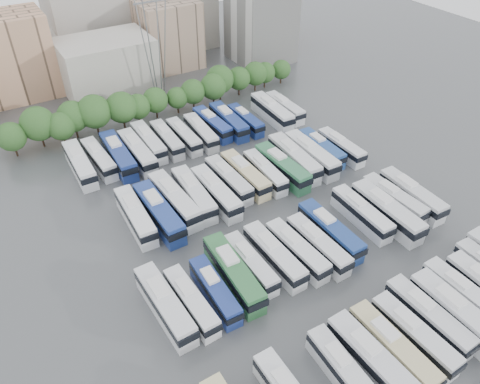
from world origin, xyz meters
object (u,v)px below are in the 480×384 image
bus_r1_s6 (297,250)px  bus_r1_s12 (394,199)px  bus_r1_s5 (274,255)px  bus_r1_s10 (362,213)px  bus_r2_s1 (136,216)px  bus_r3_s3 (137,152)px  bus_r1_s11 (387,211)px  bus_r0_s9 (458,315)px  bus_r2_s11 (311,155)px  bus_r1_s7 (318,245)px  bus_r3_s9 (229,121)px  bus_r2_s6 (229,180)px  bus_r2_s10 (294,158)px  bus_r2_s2 (159,213)px  bus_r0_s7 (414,335)px  bus_r1_s8 (330,231)px  bus_r0_s8 (428,317)px  bus_r1_s0 (165,305)px  bus_r2_s13 (341,147)px  bus_r2_s8 (265,172)px  electricity_pylon (151,14)px  bus_r3_s13 (285,108)px  bus_r2_s9 (282,167)px  bus_r3_s0 (80,164)px  bus_r3_s2 (118,155)px  bus_r3_s5 (167,139)px  bus_r1_s4 (251,264)px  bus_r2_s12 (321,148)px  bus_r0_s10 (465,296)px  bus_r0_s6 (392,348)px  bus_r1_s13 (412,195)px  bus_r2_s5 (216,193)px  bus_r3_s10 (245,120)px  bus_r2_s4 (194,194)px  apartment_tower (262,8)px  bus_r2_s3 (174,200)px  bus_r3_s12 (272,111)px  bus_r3_s6 (184,136)px  bus_r3_s4 (149,142)px  bus_r1_s2 (215,291)px  bus_r3_s7 (201,132)px  bus_r1_s1 (191,302)px  bus_r1_s3 (234,273)px

bus_r1_s6 → bus_r1_s12: (19.93, 1.24, 0.02)m
bus_r1_s5 → bus_r1_s10: bearing=0.8°
bus_r2_s1 → bus_r3_s3: (6.69, 16.55, 0.08)m
bus_r3_s3 → bus_r1_s11: bearing=-53.7°
bus_r0_s9 → bus_r2_s11: bearing=79.9°
bus_r1_s7 → bus_r3_s9: size_ratio=0.93×
bus_r2_s6 → bus_r2_s10: bus_r2_s10 is taller
bus_r2_s1 → bus_r2_s2: (3.27, -1.28, 0.16)m
bus_r0_s7 → bus_r1_s8: 18.99m
bus_r0_s8 → bus_r2_s1: (-23.37, 35.62, 0.07)m
bus_r1_s0 → bus_r2_s13: (42.74, 16.95, -0.23)m
bus_r2_s13 → bus_r2_s8: bearing=178.1°
electricity_pylon → bus_r0_s9: size_ratio=2.53×
bus_r2_s2 → electricity_pylon: bearing=65.6°
bus_r2_s1 → bus_r3_s13: (39.73, 17.14, -0.15)m
bus_r2_s9 → bus_r3_s0: 35.24m
bus_r1_s0 → bus_r3_s2: bus_r3_s2 is taller
bus_r1_s6 → bus_r3_s5: 36.72m
bus_r0_s9 → bus_r2_s2: size_ratio=0.99×
bus_r1_s12 → bus_r3_s9: bus_r3_s9 is taller
bus_r1_s4 → bus_r2_s12: bearing=33.8°
bus_r0_s10 → bus_r2_s8: bearing=99.4°
bus_r0_s6 → bus_r3_s9: bearing=79.1°
bus_r1_s13 → bus_r1_s8: bearing=-178.7°
bus_r1_s7 → bus_r2_s2: size_ratio=0.87×
bus_r2_s5 → bus_r2_s12: (23.14, 1.90, -0.19)m
bus_r3_s3 → bus_r3_s10: 23.23m
bus_r2_s4 → bus_r3_s5: bus_r2_s4 is taller
bus_r1_s7 → bus_r2_s5: size_ratio=0.93×
apartment_tower → bus_r2_s3: size_ratio=1.93×
bus_r3_s5 → bus_r3_s13: bearing=-0.7°
bus_r2_s11 → bus_r3_s12: size_ratio=1.01×
bus_r3_s2 → bus_r2_s6: bearing=-49.1°
electricity_pylon → bus_r3_s12: bearing=-52.7°
bus_r0_s8 → bus_r3_s6: bus_r0_s8 is taller
bus_r2_s8 → bus_r3_s4: (-13.41, 19.25, 0.14)m
bus_r1_s8 → bus_r1_s13: size_ratio=0.99×
bus_r1_s2 → bus_r1_s8: (19.61, 0.98, 0.23)m
bus_r3_s7 → bus_r3_s3: bearing=-174.4°
bus_r1_s1 → bus_r3_s10: bearing=48.3°
bus_r2_s9 → bus_r1_s12: bearing=-59.9°
bus_r3_s2 → apartment_tower: bearing=32.0°
bus_r0_s6 → bus_r1_s2: bearing=126.0°
bus_r1_s1 → bus_r3_s0: bearing=93.4°
bus_r0_s8 → bus_r1_s13: bearing=46.2°
bus_r0_s8 → bus_r3_s7: bus_r0_s8 is taller
bus_r1_s1 → bus_r2_s12: size_ratio=0.97×
bus_r2_s8 → bus_r3_s12: bus_r3_s12 is taller
bus_r3_s2 → bus_r3_s6: bearing=3.6°
apartment_tower → bus_r1_s3: 78.82m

